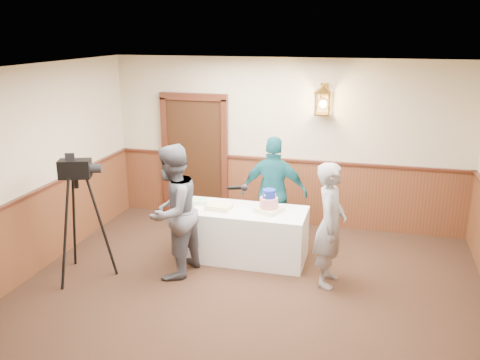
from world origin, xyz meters
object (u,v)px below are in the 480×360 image
Objects in this scene: interviewer at (172,212)px; baker at (330,225)px; display_table at (244,234)px; tiered_cake at (269,203)px; sheet_cake_green at (198,202)px; assistant_p at (274,192)px; sheet_cake_yellow at (219,207)px; tv_camera_rig at (80,225)px.

interviewer is 1.10× the size of baker.
tiered_cake reaches higher than display_table.
assistant_p is at bearing 24.25° from sheet_cake_green.
tiered_cake is at bearing 92.28° from assistant_p.
interviewer is at bearing 101.39° from baker.
sheet_cake_green is (-0.72, 0.08, 0.41)m from display_table.
display_table is 0.54m from sheet_cake_yellow.
interviewer reaches higher than sheet_cake_green.
interviewer is at bearing -136.19° from display_table.
assistant_p is at bearing 93.57° from tiered_cake.
sheet_cake_yellow is 0.93m from assistant_p.
baker is at bearing -8.12° from tv_camera_rig.
tv_camera_rig is (-2.32, -1.10, -0.15)m from tiered_cake.
display_table is at bearing 11.76° from sheet_cake_yellow.
assistant_p is 2.83m from tv_camera_rig.
assistant_p is (-0.04, 0.56, -0.02)m from tiered_cake.
tiered_cake is at bearing 5.34° from sheet_cake_yellow.
display_table is 6.81× the size of sheet_cake_green.
sheet_cake_yellow is 1.66m from baker.
interviewer reaches higher than tv_camera_rig.
sheet_cake_yellow is 0.21× the size of baker.
display_table is at bearing 144.27° from interviewer.
tiered_cake is (0.37, -0.00, 0.51)m from display_table.
sheet_cake_yellow is 1.31× the size of sheet_cake_green.
display_table is at bearing 73.33° from baker.
baker is at bearing -13.71° from sheet_cake_yellow.
sheet_cake_green is 1.71m from tv_camera_rig.
sheet_cake_green is at bearing 173.62° from display_table.
baker is (2.05, 0.29, -0.08)m from interviewer.
sheet_cake_yellow is at bearing -174.66° from tiered_cake.
sheet_cake_yellow is (-0.71, -0.07, -0.09)m from tiered_cake.
display_table is 4.24× the size of tiered_cake.
sheet_cake_yellow is 0.19× the size of interviewer.
assistant_p reaches higher than tiered_cake.
display_table is at bearing 179.23° from tiered_cake.
tiered_cake is at bearing 5.99° from tv_camera_rig.
display_table is at bearing 57.67° from assistant_p.
assistant_p is (0.68, 0.63, 0.07)m from sheet_cake_yellow.
tv_camera_rig is (-1.17, -0.35, -0.18)m from interviewer.
tiered_cake is 0.72m from sheet_cake_yellow.
interviewer is at bearing -2.54° from tv_camera_rig.
sheet_cake_yellow is at bearing 157.59° from interviewer.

